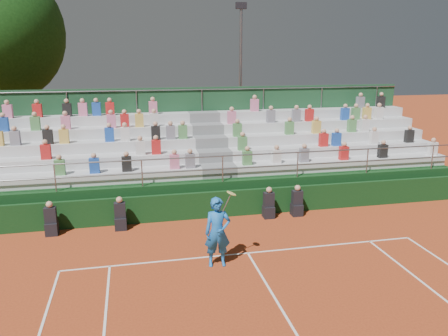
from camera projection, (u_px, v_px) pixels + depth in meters
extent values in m
plane|color=#A53E1B|center=(248.00, 253.00, 13.36)|extent=(90.00, 90.00, 0.00)
cube|color=white|center=(248.00, 253.00, 13.36)|extent=(11.00, 0.06, 0.01)
cube|color=white|center=(283.00, 312.00, 10.34)|extent=(0.06, 6.40, 0.01)
cube|color=black|center=(226.00, 204.00, 16.26)|extent=(20.00, 0.15, 1.00)
cube|color=black|center=(52.00, 229.00, 14.68)|extent=(0.40, 0.40, 0.44)
cube|color=black|center=(50.00, 215.00, 14.56)|extent=(0.38, 0.25, 0.55)
sphere|color=tan|center=(49.00, 204.00, 14.46)|extent=(0.22, 0.22, 0.22)
cube|color=black|center=(121.00, 223.00, 15.14)|extent=(0.40, 0.40, 0.44)
cube|color=black|center=(120.00, 210.00, 15.01)|extent=(0.38, 0.25, 0.55)
sphere|color=tan|center=(119.00, 200.00, 14.92)|extent=(0.22, 0.22, 0.22)
cube|color=black|center=(268.00, 212.00, 16.22)|extent=(0.40, 0.40, 0.44)
cube|color=black|center=(269.00, 200.00, 16.09)|extent=(0.38, 0.25, 0.55)
sphere|color=tan|center=(269.00, 190.00, 16.00)|extent=(0.22, 0.22, 0.22)
cube|color=black|center=(297.00, 210.00, 16.44)|extent=(0.40, 0.40, 0.44)
cube|color=black|center=(297.00, 198.00, 16.32)|extent=(0.38, 0.25, 0.55)
sphere|color=tan|center=(298.00, 188.00, 16.22)|extent=(0.22, 0.22, 0.22)
cube|color=black|center=(211.00, 178.00, 19.17)|extent=(20.00, 5.20, 1.20)
cube|color=silver|center=(78.00, 178.00, 16.30)|extent=(9.30, 0.85, 0.42)
cube|color=silver|center=(342.00, 164.00, 18.46)|extent=(9.30, 0.85, 0.42)
cube|color=slate|center=(218.00, 170.00, 17.38)|extent=(1.40, 0.85, 0.42)
cube|color=silver|center=(79.00, 162.00, 16.99)|extent=(9.30, 0.85, 0.42)
cube|color=silver|center=(334.00, 150.00, 19.15)|extent=(9.30, 0.85, 0.42)
cube|color=slate|center=(214.00, 155.00, 18.07)|extent=(1.40, 0.85, 0.42)
cube|color=silver|center=(81.00, 147.00, 17.69)|extent=(9.30, 0.85, 0.42)
cube|color=silver|center=(326.00, 137.00, 19.85)|extent=(9.30, 0.85, 0.42)
cube|color=slate|center=(210.00, 142.00, 18.77)|extent=(1.40, 0.85, 0.42)
cube|color=silver|center=(82.00, 133.00, 18.39)|extent=(9.30, 0.85, 0.42)
cube|color=silver|center=(319.00, 125.00, 20.55)|extent=(9.30, 0.85, 0.42)
cube|color=slate|center=(207.00, 129.00, 19.47)|extent=(1.40, 0.85, 0.42)
cube|color=silver|center=(83.00, 120.00, 19.08)|extent=(9.30, 0.85, 0.42)
cube|color=silver|center=(312.00, 113.00, 21.24)|extent=(9.30, 0.85, 0.42)
cube|color=slate|center=(204.00, 117.00, 20.16)|extent=(1.40, 0.85, 0.42)
cube|color=#1A4527|center=(202.00, 134.00, 20.89)|extent=(20.00, 0.12, 4.40)
cylinder|color=gray|center=(223.00, 156.00, 16.35)|extent=(20.00, 0.05, 0.05)
cylinder|color=gray|center=(202.00, 89.00, 20.26)|extent=(20.00, 0.05, 0.05)
cube|color=#4C8C4C|center=(60.00, 167.00, 15.91)|extent=(0.36, 0.24, 0.56)
cube|color=#1E4CB2|center=(94.00, 166.00, 16.16)|extent=(0.36, 0.24, 0.56)
cube|color=black|center=(127.00, 164.00, 16.40)|extent=(0.36, 0.24, 0.56)
cube|color=pink|center=(174.00, 162.00, 16.76)|extent=(0.36, 0.24, 0.56)
cube|color=slate|center=(190.00, 161.00, 16.88)|extent=(0.36, 0.24, 0.56)
cube|color=red|center=(46.00, 152.00, 16.49)|extent=(0.36, 0.24, 0.56)
cube|color=silver|center=(140.00, 148.00, 17.20)|extent=(0.36, 0.24, 0.56)
cube|color=red|center=(156.00, 147.00, 17.33)|extent=(0.36, 0.24, 0.56)
cube|color=slate|center=(15.00, 138.00, 16.94)|extent=(0.36, 0.24, 0.56)
cube|color=black|center=(48.00, 137.00, 17.18)|extent=(0.36, 0.24, 0.56)
cube|color=gold|center=(64.00, 136.00, 17.31)|extent=(0.36, 0.24, 0.56)
cube|color=#1E4CB2|center=(109.00, 135.00, 17.66)|extent=(0.36, 0.24, 0.56)
cube|color=silver|center=(125.00, 134.00, 17.78)|extent=(0.36, 0.24, 0.56)
cube|color=black|center=(156.00, 133.00, 18.03)|extent=(0.36, 0.24, 0.56)
cube|color=slate|center=(171.00, 132.00, 18.16)|extent=(0.36, 0.24, 0.56)
cube|color=#4C8C4C|center=(183.00, 132.00, 18.26)|extent=(0.36, 0.24, 0.56)
cube|color=#1E4CB2|center=(4.00, 124.00, 17.52)|extent=(0.36, 0.24, 0.56)
cube|color=#4C8C4C|center=(35.00, 123.00, 17.76)|extent=(0.36, 0.24, 0.56)
cube|color=pink|center=(66.00, 123.00, 18.00)|extent=(0.36, 0.24, 0.56)
cube|color=pink|center=(111.00, 121.00, 18.37)|extent=(0.36, 0.24, 0.56)
cube|color=red|center=(125.00, 121.00, 18.48)|extent=(0.36, 0.24, 0.56)
cube|color=gold|center=(139.00, 120.00, 18.60)|extent=(0.36, 0.24, 0.56)
cube|color=silver|center=(154.00, 120.00, 18.73)|extent=(0.36, 0.24, 0.56)
cube|color=pink|center=(8.00, 111.00, 18.22)|extent=(0.36, 0.24, 0.56)
cube|color=red|center=(37.00, 111.00, 18.45)|extent=(0.36, 0.24, 0.56)
cube|color=black|center=(67.00, 110.00, 18.69)|extent=(0.36, 0.24, 0.56)
cube|color=pink|center=(83.00, 109.00, 18.83)|extent=(0.36, 0.24, 0.56)
cube|color=#1E4CB2|center=(96.00, 109.00, 18.94)|extent=(0.36, 0.24, 0.56)
cube|color=red|center=(110.00, 109.00, 19.06)|extent=(0.36, 0.24, 0.56)
cube|color=pink|center=(153.00, 108.00, 19.43)|extent=(0.36, 0.24, 0.56)
cube|color=#4C8C4C|center=(247.00, 158.00, 17.34)|extent=(0.36, 0.24, 0.56)
cube|color=silver|center=(276.00, 156.00, 17.59)|extent=(0.36, 0.24, 0.56)
cube|color=slate|center=(304.00, 155.00, 17.83)|extent=(0.36, 0.24, 0.56)
cube|color=red|center=(344.00, 153.00, 18.19)|extent=(0.36, 0.24, 0.56)
cube|color=black|center=(383.00, 151.00, 18.55)|extent=(0.36, 0.24, 0.56)
cube|color=silver|center=(433.00, 149.00, 19.03)|extent=(0.36, 0.24, 0.56)
cube|color=#4C8C4C|center=(242.00, 143.00, 18.04)|extent=(0.36, 0.24, 0.56)
cube|color=red|center=(323.00, 140.00, 18.77)|extent=(0.36, 0.24, 0.56)
cube|color=#1E4CB2|center=(336.00, 139.00, 18.89)|extent=(0.36, 0.24, 0.56)
cube|color=silver|center=(374.00, 138.00, 19.25)|extent=(0.36, 0.24, 0.56)
cube|color=black|center=(409.00, 136.00, 19.61)|extent=(0.36, 0.24, 0.56)
cube|color=#4C8C4C|center=(237.00, 130.00, 18.74)|extent=(0.36, 0.24, 0.56)
cube|color=#4C8C4C|center=(289.00, 128.00, 19.21)|extent=(0.36, 0.24, 0.56)
cube|color=gold|center=(316.00, 127.00, 19.47)|extent=(0.36, 0.24, 0.56)
cube|color=#4C8C4C|center=(352.00, 126.00, 19.82)|extent=(0.36, 0.24, 0.56)
cube|color=silver|center=(365.00, 125.00, 19.95)|extent=(0.36, 0.24, 0.56)
cube|color=pink|center=(232.00, 117.00, 19.42)|extent=(0.36, 0.24, 0.56)
cube|color=slate|center=(271.00, 116.00, 19.79)|extent=(0.36, 0.24, 0.56)
cube|color=slate|center=(296.00, 115.00, 20.04)|extent=(0.36, 0.24, 0.56)
cube|color=red|center=(309.00, 115.00, 20.17)|extent=(0.36, 0.24, 0.56)
cube|color=#1E4CB2|center=(345.00, 114.00, 20.53)|extent=(0.36, 0.24, 0.56)
cube|color=#4C8C4C|center=(356.00, 114.00, 20.64)|extent=(0.36, 0.24, 0.56)
cube|color=gold|center=(367.00, 113.00, 20.76)|extent=(0.36, 0.24, 0.56)
cube|color=silver|center=(379.00, 113.00, 20.88)|extent=(0.36, 0.24, 0.56)
cube|color=pink|center=(254.00, 105.00, 20.38)|extent=(0.36, 0.24, 0.56)
cube|color=slate|center=(360.00, 102.00, 21.47)|extent=(0.36, 0.24, 0.56)
cube|color=black|center=(381.00, 102.00, 21.70)|extent=(0.36, 0.24, 0.56)
imported|color=blue|center=(218.00, 232.00, 12.37)|extent=(0.77, 0.53, 2.04)
cylinder|color=gray|center=(226.00, 204.00, 12.21)|extent=(0.26, 0.03, 0.51)
cylinder|color=#E5D866|center=(231.00, 193.00, 12.16)|extent=(0.26, 0.28, 0.14)
cylinder|color=#332212|center=(4.00, 128.00, 23.62)|extent=(0.50, 0.50, 4.04)
cylinder|color=gray|center=(240.00, 85.00, 25.16)|extent=(0.16, 0.16, 8.30)
cube|color=black|center=(241.00, 6.00, 24.06)|extent=(0.60, 0.25, 0.35)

